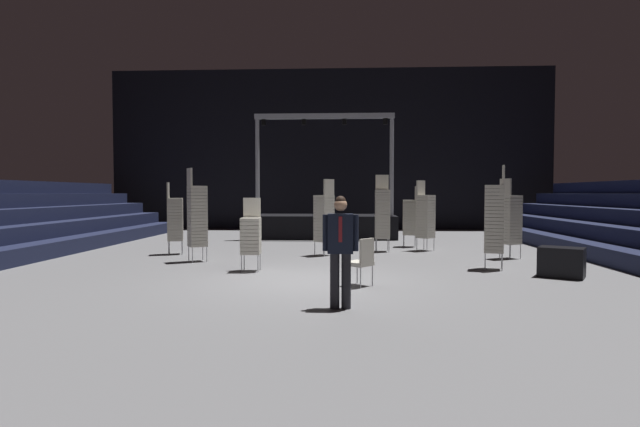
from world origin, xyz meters
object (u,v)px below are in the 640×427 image
at_px(stage_riser, 325,224).
at_px(man_with_tie, 340,245).
at_px(chair_stack_rear_right, 510,219).
at_px(equipment_road_case, 562,262).
at_px(chair_stack_front_left, 425,216).
at_px(chair_stack_mid_right, 410,217).
at_px(chair_stack_front_right, 324,217).
at_px(chair_stack_rear_left, 175,218).
at_px(chair_stack_rear_centre, 251,234).
at_px(loose_chair_near_man, 362,259).
at_px(chair_stack_mid_left, 382,213).
at_px(chair_stack_mid_centre, 494,218).
at_px(chair_stack_aisle_left, 197,215).

bearing_deg(stage_riser, man_with_tie, -86.63).
bearing_deg(chair_stack_rear_right, equipment_road_case, -22.82).
bearing_deg(chair_stack_front_left, chair_stack_mid_right, -119.15).
relative_size(chair_stack_front_right, chair_stack_mid_right, 1.08).
bearing_deg(chair_stack_rear_left, chair_stack_rear_right, 71.16).
distance_m(chair_stack_rear_centre, loose_chair_near_man, 3.11).
bearing_deg(chair_stack_mid_right, chair_stack_rear_right, -131.27).
distance_m(stage_riser, chair_stack_mid_left, 5.27).
bearing_deg(chair_stack_front_right, chair_stack_mid_left, -18.39).
bearing_deg(chair_stack_mid_centre, chair_stack_mid_left, 49.37).
distance_m(chair_stack_front_right, chair_stack_mid_right, 3.75).
relative_size(man_with_tie, chair_stack_mid_right, 0.87).
relative_size(chair_stack_front_left, chair_stack_rear_right, 1.00).
relative_size(chair_stack_front_left, chair_stack_mid_left, 0.93).
bearing_deg(loose_chair_near_man, man_with_tie, -152.25).
height_order(chair_stack_front_right, chair_stack_mid_centre, chair_stack_mid_centre).
bearing_deg(chair_stack_front_left, chair_stack_rear_right, 92.45).
distance_m(stage_riser, equipment_road_case, 10.95).
height_order(chair_stack_mid_centre, equipment_road_case, chair_stack_mid_centre).
bearing_deg(chair_stack_mid_right, chair_stack_rear_centre, 151.10).
bearing_deg(chair_stack_rear_centre, chair_stack_aisle_left, -44.19).
bearing_deg(chair_stack_mid_left, chair_stack_mid_centre, 123.24).
bearing_deg(chair_stack_front_left, man_with_tie, 26.07).
height_order(chair_stack_mid_left, chair_stack_mid_right, chair_stack_mid_left).
height_order(chair_stack_mid_right, equipment_road_case, chair_stack_mid_right).
bearing_deg(chair_stack_mid_centre, chair_stack_front_left, 30.24).
bearing_deg(chair_stack_aisle_left, chair_stack_rear_centre, 16.44).
distance_m(chair_stack_mid_left, loose_chair_near_man, 6.01).
bearing_deg(chair_stack_mid_centre, chair_stack_rear_right, -11.33).
xyz_separation_m(stage_riser, chair_stack_front_right, (0.21, -5.92, 0.54)).
distance_m(chair_stack_front_left, chair_stack_rear_centre, 6.46).
bearing_deg(chair_stack_rear_right, chair_stack_mid_left, -138.44).
xyz_separation_m(man_with_tie, chair_stack_mid_centre, (3.62, 4.27, 0.22)).
bearing_deg(man_with_tie, stage_riser, -86.00).
relative_size(chair_stack_mid_left, chair_stack_rear_centre, 1.40).
distance_m(stage_riser, chair_stack_rear_left, 7.24).
distance_m(man_with_tie, chair_stack_front_right, 6.77).
bearing_deg(chair_stack_aisle_left, man_with_tie, 4.62).
bearing_deg(chair_stack_rear_centre, loose_chair_near_man, 142.27).
distance_m(chair_stack_rear_centre, equipment_road_case, 6.92).
bearing_deg(equipment_road_case, man_with_tie, -146.01).
bearing_deg(loose_chair_near_man, chair_stack_rear_centre, 93.87).
relative_size(chair_stack_front_left, loose_chair_near_man, 2.35).
bearing_deg(stage_riser, chair_stack_mid_right, -48.73).
relative_size(chair_stack_mid_left, loose_chair_near_man, 2.53).
distance_m(chair_stack_mid_centre, chair_stack_rear_left, 8.97).
relative_size(chair_stack_mid_centre, loose_chair_near_man, 2.62).
xyz_separation_m(chair_stack_mid_right, chair_stack_mid_centre, (1.36, -4.98, 0.21)).
xyz_separation_m(chair_stack_front_right, chair_stack_aisle_left, (-3.31, -1.47, 0.13)).
xyz_separation_m(chair_stack_aisle_left, equipment_road_case, (8.61, -2.07, -0.91)).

